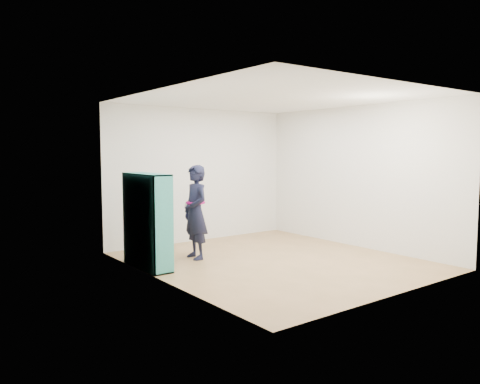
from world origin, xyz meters
TOP-DOWN VIEW (x-y plane):
  - floor at (0.00, 0.00)m, footprint 4.50×4.50m
  - ceiling at (0.00, 0.00)m, footprint 4.50×4.50m
  - wall_left at (-2.00, 0.00)m, footprint 0.02×4.50m
  - wall_right at (2.00, 0.00)m, footprint 0.02×4.50m
  - wall_back at (0.00, 2.25)m, footprint 4.00×0.02m
  - wall_front at (0.00, -2.25)m, footprint 4.00×0.02m
  - bookshelf at (-1.86, 0.84)m, footprint 0.31×1.08m
  - person at (-0.93, 0.92)m, footprint 0.41×0.59m
  - smartphone at (-1.06, 1.01)m, footprint 0.02×0.09m

SIDE VIEW (x-z plane):
  - floor at x=0.00m, z-range 0.00..0.00m
  - bookshelf at x=-1.86m, z-range -0.01..1.43m
  - person at x=-0.93m, z-range 0.00..1.55m
  - smartphone at x=-1.06m, z-range 0.82..0.94m
  - wall_left at x=-2.00m, z-range 0.00..2.60m
  - wall_right at x=2.00m, z-range 0.00..2.60m
  - wall_back at x=0.00m, z-range 0.00..2.60m
  - wall_front at x=0.00m, z-range 0.00..2.60m
  - ceiling at x=0.00m, z-range 2.60..2.60m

